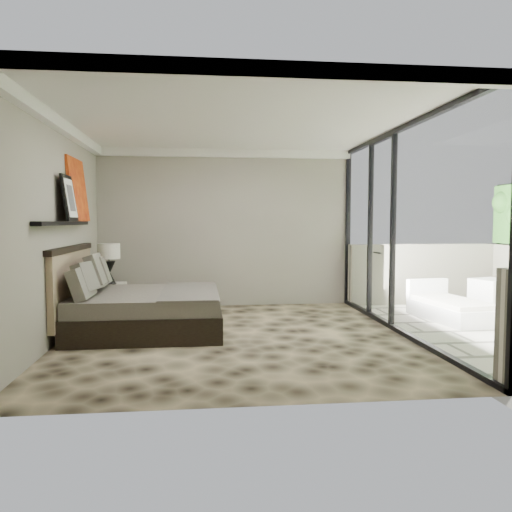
{
  "coord_description": "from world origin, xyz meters",
  "views": [
    {
      "loc": [
        -0.45,
        -6.49,
        1.53
      ],
      "look_at": [
        0.31,
        0.4,
        1.04
      ],
      "focal_mm": 35.0,
      "sensor_mm": 36.0,
      "label": 1
    }
  ],
  "objects": [
    {
      "name": "floor",
      "position": [
        0.0,
        0.0,
        0.0
      ],
      "size": [
        5.0,
        5.0,
        0.0
      ],
      "primitive_type": "plane",
      "color": "black",
      "rests_on": "ground"
    },
    {
      "name": "ceiling",
      "position": [
        0.0,
        0.0,
        2.79
      ],
      "size": [
        4.5,
        5.0,
        0.02
      ],
      "primitive_type": "cube",
      "color": "silver",
      "rests_on": "back_wall"
    },
    {
      "name": "back_wall",
      "position": [
        0.0,
        2.49,
        1.4
      ],
      "size": [
        4.5,
        0.02,
        2.8
      ],
      "primitive_type": "cube",
      "color": "gray",
      "rests_on": "floor"
    },
    {
      "name": "left_wall",
      "position": [
        -2.24,
        0.0,
        1.4
      ],
      "size": [
        0.02,
        5.0,
        2.8
      ],
      "primitive_type": "cube",
      "color": "gray",
      "rests_on": "floor"
    },
    {
      "name": "glass_wall",
      "position": [
        2.25,
        0.0,
        1.4
      ],
      "size": [
        0.08,
        5.0,
        2.8
      ],
      "primitive_type": "cube",
      "color": "white",
      "rests_on": "floor"
    },
    {
      "name": "terrace_slab",
      "position": [
        3.75,
        0.0,
        -0.06
      ],
      "size": [
        3.0,
        5.0,
        0.12
      ],
      "primitive_type": "cube",
      "color": "#B8B59D",
      "rests_on": "ground"
    },
    {
      "name": "picture_ledge",
      "position": [
        -2.18,
        0.1,
        1.5
      ],
      "size": [
        0.12,
        2.2,
        0.05
      ],
      "primitive_type": "cube",
      "color": "black",
      "rests_on": "left_wall"
    },
    {
      "name": "bed",
      "position": [
        -1.29,
        0.48,
        0.34
      ],
      "size": [
        2.05,
        1.99,
        1.13
      ],
      "color": "black",
      "rests_on": "floor"
    },
    {
      "name": "nightstand",
      "position": [
        -1.96,
        1.72,
        0.28
      ],
      "size": [
        0.73,
        0.73,
        0.55
      ],
      "primitive_type": "cube",
      "rotation": [
        0.0,
        0.0,
        -0.41
      ],
      "color": "black",
      "rests_on": "floor"
    },
    {
      "name": "table_lamp",
      "position": [
        -1.92,
        1.72,
        0.93
      ],
      "size": [
        0.36,
        0.36,
        0.65
      ],
      "color": "black",
      "rests_on": "nightstand"
    },
    {
      "name": "abstract_canvas",
      "position": [
        -2.19,
        0.92,
        1.97
      ],
      "size": [
        0.13,
        0.9,
        0.9
      ],
      "primitive_type": "cube",
      "rotation": [
        0.0,
        -0.1,
        0.0
      ],
      "color": "#AF4D0F",
      "rests_on": "picture_ledge"
    },
    {
      "name": "framed_print",
      "position": [
        -2.14,
        0.23,
        1.82
      ],
      "size": [
        0.11,
        0.5,
        0.6
      ],
      "primitive_type": "cube",
      "rotation": [
        0.0,
        -0.14,
        0.0
      ],
      "color": "black",
      "rests_on": "picture_ledge"
    },
    {
      "name": "ottoman",
      "position": [
        4.45,
        1.4,
        0.28
      ],
      "size": [
        0.68,
        0.68,
        0.55
      ],
      "primitive_type": "cube",
      "rotation": [
        0.0,
        0.0,
        0.29
      ],
      "color": "silver",
      "rests_on": "terrace_slab"
    },
    {
      "name": "lounger",
      "position": [
        3.39,
        0.8,
        0.18
      ],
      "size": [
        0.9,
        1.53,
        0.57
      ],
      "rotation": [
        0.0,
        0.0,
        0.13
      ],
      "color": "silver",
      "rests_on": "terrace_slab"
    }
  ]
}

